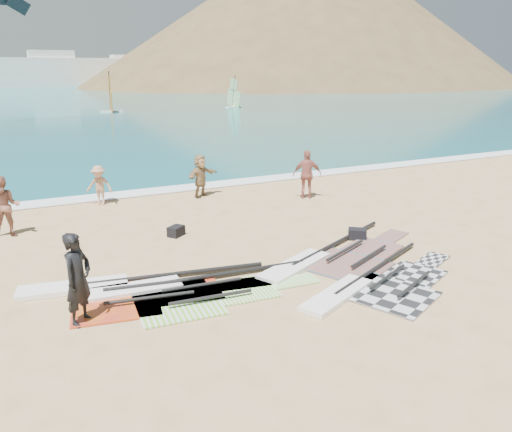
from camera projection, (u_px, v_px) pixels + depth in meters
name	position (u px, v px, depth m)	size (l,w,h in m)	color
ground	(280.00, 314.00, 10.92)	(300.00, 300.00, 0.00)	tan
sea	(19.00, 90.00, 123.88)	(300.00, 240.00, 0.06)	#0E5563
surf_line	(140.00, 194.00, 21.44)	(300.00, 1.20, 0.04)	white
headland_main	(312.00, 85.00, 158.90)	(143.00, 143.00, 45.00)	brown
headland_minor	(377.00, 83.00, 182.58)	(70.00, 70.00, 28.00)	brown
rig_grey	(377.00, 286.00, 12.24)	(5.63, 3.55, 0.20)	black
rig_green	(182.00, 291.00, 11.96)	(5.90, 2.56, 0.20)	#75D028
rig_orange	(334.00, 258.00, 14.04)	(6.13, 3.92, 0.20)	#F1400B
rig_red	(126.00, 290.00, 12.00)	(6.06, 2.87, 0.20)	#B5202F
gear_bag_near	(176.00, 231.00, 15.98)	(0.51, 0.37, 0.32)	black
gear_bag_far	(357.00, 234.00, 15.68)	(0.56, 0.40, 0.34)	black
person_wetsuit	(78.00, 279.00, 10.27)	(0.73, 0.48, 2.00)	black
beachgoer_left	(4.00, 207.00, 15.67)	(0.96, 0.75, 1.98)	#9B6351
beachgoer_mid	(99.00, 185.00, 19.48)	(1.01, 0.58, 1.56)	tan
beachgoer_back	(307.00, 174.00, 20.40)	(1.17, 0.49, 2.01)	#A95E53
beachgoer_right	(201.00, 176.00, 20.69)	(1.65, 0.53, 1.78)	#9E7E54
windsurfer_centre	(111.00, 101.00, 60.55)	(2.76, 3.30, 4.94)	white
windsurfer_right	(234.00, 98.00, 67.87)	(2.46, 2.79, 4.31)	white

